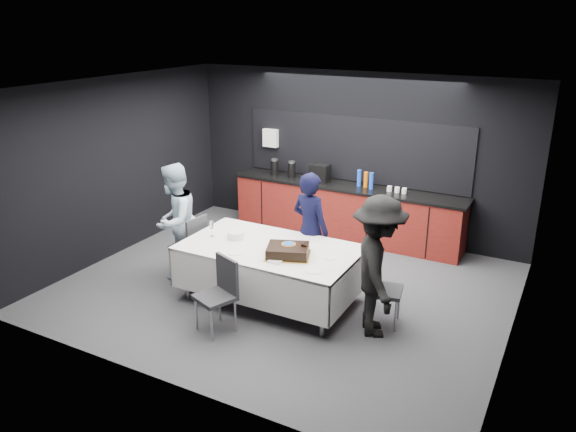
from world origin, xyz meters
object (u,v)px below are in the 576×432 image
(chair_near, at_px, (220,289))
(person_left, at_px, (175,221))
(cake_assembly, at_px, (288,251))
(chair_right, at_px, (378,284))
(chair_left, at_px, (192,242))
(plate_stack, at_px, (236,235))
(person_right, at_px, (378,267))
(party_table, at_px, (270,256))
(person_center, at_px, (310,229))
(champagne_flute, at_px, (212,226))

(chair_near, relative_size, person_left, 0.55)
(cake_assembly, height_order, chair_right, cake_assembly)
(chair_left, height_order, person_left, person_left)
(plate_stack, xyz_separation_m, person_right, (2.08, -0.14, 0.04))
(chair_left, bearing_deg, party_table, -5.17)
(cake_assembly, bearing_deg, person_center, 97.21)
(cake_assembly, relative_size, plate_stack, 2.95)
(plate_stack, distance_m, person_center, 1.05)
(champagne_flute, height_order, person_right, person_right)
(chair_near, bearing_deg, chair_left, 139.34)
(chair_near, distance_m, person_left, 1.78)
(champagne_flute, relative_size, person_left, 0.13)
(party_table, xyz_separation_m, chair_near, (-0.16, -0.93, -0.11))
(champagne_flute, height_order, chair_right, champagne_flute)
(chair_near, bearing_deg, party_table, 79.93)
(party_table, distance_m, chair_near, 0.95)
(party_table, bearing_deg, champagne_flute, -175.96)
(person_center, height_order, person_left, person_left)
(chair_left, relative_size, person_left, 0.55)
(chair_left, xyz_separation_m, person_right, (2.92, -0.23, 0.33))
(chair_near, xyz_separation_m, person_right, (1.69, 0.82, 0.33))
(chair_left, bearing_deg, champagne_flute, -20.42)
(person_left, bearing_deg, person_center, 100.25)
(champagne_flute, distance_m, person_center, 1.37)
(chair_near, distance_m, person_center, 1.72)
(champagne_flute, height_order, person_left, person_left)
(party_table, relative_size, chair_left, 2.51)
(chair_right, xyz_separation_m, person_center, (-1.23, 0.60, 0.29))
(person_left, distance_m, person_right, 3.14)
(champagne_flute, relative_size, chair_right, 0.24)
(person_left, bearing_deg, cake_assembly, 74.52)
(chair_left, xyz_separation_m, person_left, (-0.23, -0.08, 0.31))
(cake_assembly, bearing_deg, chair_left, 170.78)
(person_right, bearing_deg, champagne_flute, 61.15)
(person_left, relative_size, person_right, 0.98)
(chair_right, relative_size, person_left, 0.55)
(chair_near, bearing_deg, person_center, 76.21)
(party_table, distance_m, chair_right, 1.48)
(party_table, xyz_separation_m, cake_assembly, (0.35, -0.16, 0.21))
(chair_right, xyz_separation_m, person_left, (-3.08, -0.07, 0.31))
(plate_stack, relative_size, person_center, 0.14)
(plate_stack, distance_m, person_left, 1.06)
(party_table, height_order, champagne_flute, champagne_flute)
(chair_near, relative_size, person_right, 0.53)
(party_table, relative_size, plate_stack, 10.11)
(cake_assembly, height_order, chair_near, cake_assembly)
(party_table, bearing_deg, chair_right, 4.60)
(person_right, bearing_deg, person_left, 59.37)
(champagne_flute, distance_m, person_right, 2.41)
(chair_near, distance_m, person_right, 1.91)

